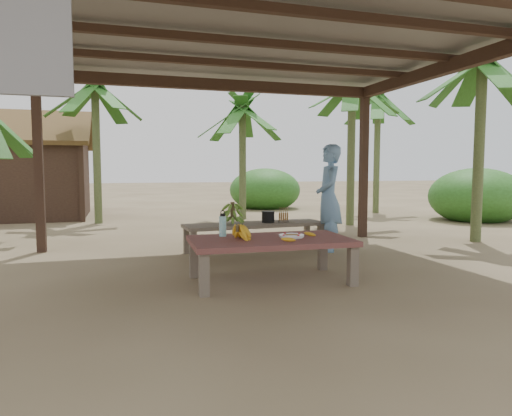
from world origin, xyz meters
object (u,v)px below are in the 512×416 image
object	(u,v)px
woman	(329,198)
bench	(255,227)
water_flask	(223,225)
plate	(292,236)
cooking_pot	(268,217)
ripe_banana_bunch	(237,232)
work_table	(270,244)

from	to	relation	value
woman	bench	bearing A→B (deg)	-85.56
bench	water_flask	distance (m)	1.80
bench	plate	xyz separation A→B (m)	(-0.12, -1.88, 0.12)
water_flask	cooking_pot	size ratio (longest dim) A/B	1.56
ripe_banana_bunch	cooking_pot	xyz separation A→B (m)	(0.98, 1.89, -0.06)
bench	ripe_banana_bunch	size ratio (longest dim) A/B	7.56
ripe_banana_bunch	cooking_pot	world-z (taller)	ripe_banana_bunch
ripe_banana_bunch	woman	size ratio (longest dim) A/B	0.18
woman	plate	bearing A→B (deg)	-20.37
plate	cooking_pot	size ratio (longest dim) A/B	1.48
cooking_pot	woman	bearing A→B (deg)	-16.97
ripe_banana_bunch	work_table	bearing A→B (deg)	-0.35
work_table	woman	distance (m)	2.24
work_table	woman	bearing A→B (deg)	49.08
bench	cooking_pot	size ratio (longest dim) A/B	11.39
ripe_banana_bunch	woman	bearing A→B (deg)	40.53
work_table	ripe_banana_bunch	bearing A→B (deg)	-178.36
ripe_banana_bunch	plate	bearing A→B (deg)	-1.38
bench	woman	bearing A→B (deg)	-17.33
work_table	cooking_pot	world-z (taller)	cooking_pot
plate	water_flask	distance (m)	0.81
work_table	ripe_banana_bunch	distance (m)	0.41
cooking_pot	bench	bearing A→B (deg)	-174.34
plate	water_flask	size ratio (longest dim) A/B	0.95
plate	woman	xyz separation A→B (m)	(1.25, 1.63, 0.32)
bench	ripe_banana_bunch	xyz separation A→B (m)	(-0.76, -1.87, 0.20)
bench	ripe_banana_bunch	distance (m)	2.03
bench	water_flask	world-z (taller)	water_flask
ripe_banana_bunch	plate	distance (m)	0.64
work_table	bench	size ratio (longest dim) A/B	0.82
water_flask	cooking_pot	world-z (taller)	water_flask
ripe_banana_bunch	cooking_pot	bearing A→B (deg)	62.59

